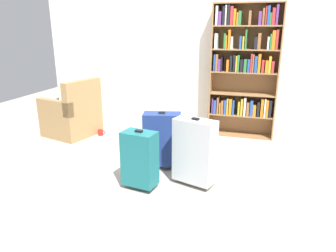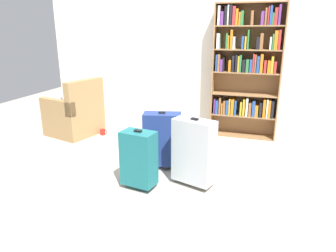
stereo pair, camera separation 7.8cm
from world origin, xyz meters
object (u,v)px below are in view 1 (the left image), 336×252
Objects in this scene: suitcase_teal at (140,159)px; suitcase_silver at (195,151)px; bookshelf at (244,67)px; mug at (101,132)px; suitcase_navy_blue at (162,139)px; armchair at (73,116)px.

suitcase_silver reaches higher than suitcase_teal.
mug is at bearing -163.27° from bookshelf.
suitcase_silver is (-0.37, -1.85, -0.69)m from bookshelf.
suitcase_teal is at bearing -156.26° from suitcase_silver.
bookshelf reaches higher than suitcase_navy_blue.
armchair is at bearing -169.44° from mug.
armchair is 2.48m from suitcase_silver.
suitcase_teal is (-0.90, -2.09, -0.75)m from bookshelf.
bookshelf is 2.01m from suitcase_silver.
armchair is 0.51m from mug.
mug is 1.92m from suitcase_teal.
armchair is at bearing 155.29° from suitcase_navy_blue.
armchair is at bearing -164.27° from bookshelf.
bookshelf is at bearing 15.73° from armchair.
mug is at bearing 10.56° from armchair.
suitcase_teal is 0.92× the size of suitcase_navy_blue.
suitcase_silver is at bearing -27.15° from armchair.
mug is (0.43, 0.08, -0.27)m from armchair.
bookshelf is 3.06× the size of suitcase_teal.
bookshelf is 1.88m from suitcase_navy_blue.
suitcase_silver is (2.20, -1.13, 0.08)m from armchair.
bookshelf is 16.66× the size of mug.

